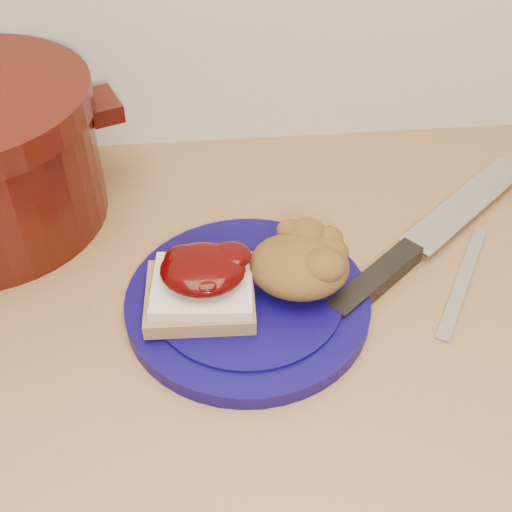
{
  "coord_description": "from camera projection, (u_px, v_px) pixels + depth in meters",
  "views": [
    {
      "loc": [
        -0.0,
        1.06,
        1.37
      ],
      "look_at": [
        0.04,
        1.51,
        0.95
      ],
      "focal_mm": 45.0,
      "sensor_mm": 36.0,
      "label": 1
    }
  ],
  "objects": [
    {
      "name": "stuffing_mound",
      "position": [
        299.0,
        266.0,
        0.62
      ],
      "size": [
        0.11,
        0.1,
        0.05
      ],
      "primitive_type": "ellipsoid",
      "rotation": [
        0.0,
        0.0,
        -0.14
      ],
      "color": "brown",
      "rests_on": "plate"
    },
    {
      "name": "sandwich",
      "position": [
        202.0,
        284.0,
        0.6
      ],
      "size": [
        0.11,
        0.09,
        0.05
      ],
      "rotation": [
        0.0,
        0.0,
        -0.14
      ],
      "color": "olive",
      "rests_on": "plate"
    },
    {
      "name": "plate",
      "position": [
        248.0,
        302.0,
        0.63
      ],
      "size": [
        0.27,
        0.27,
        0.02
      ],
      "primitive_type": "cylinder",
      "rotation": [
        0.0,
        0.0,
        -0.14
      ],
      "color": "#0B0442",
      "rests_on": "wood_countertop"
    },
    {
      "name": "butter_knife",
      "position": [
        463.0,
        279.0,
        0.66
      ],
      "size": [
        0.1,
        0.16,
        0.0
      ],
      "primitive_type": "cube",
      "rotation": [
        0.0,
        0.0,
        1.02
      ],
      "color": "silver",
      "rests_on": "wood_countertop"
    },
    {
      "name": "chef_knife",
      "position": [
        403.0,
        258.0,
        0.67
      ],
      "size": [
        0.29,
        0.26,
        0.02
      ],
      "rotation": [
        0.0,
        0.0,
        0.71
      ],
      "color": "black",
      "rests_on": "wood_countertop"
    }
  ]
}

